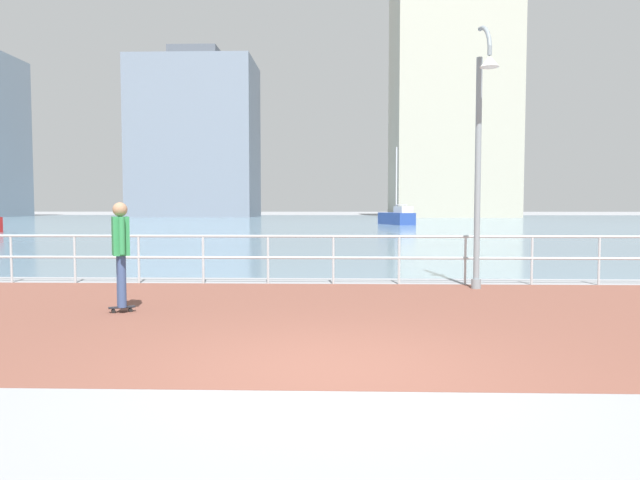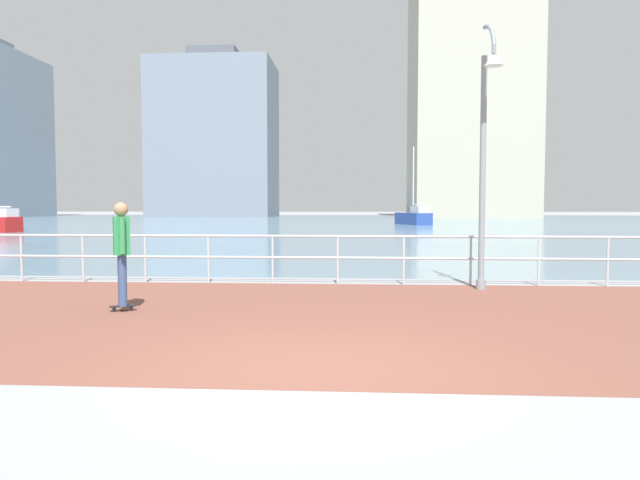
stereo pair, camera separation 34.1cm
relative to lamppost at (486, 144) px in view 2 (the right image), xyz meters
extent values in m
plane|color=gray|center=(-2.91, 34.16, -2.88)|extent=(220.00, 220.00, 0.00)
cube|color=brown|center=(-2.91, -2.87, -2.87)|extent=(28.00, 7.26, 0.01)
cube|color=slate|center=(-2.91, 45.76, -2.87)|extent=(180.00, 88.00, 0.00)
cylinder|color=#B2BCC1|center=(-9.91, 0.76, -2.36)|extent=(0.05, 0.05, 1.02)
cylinder|color=#B2BCC1|center=(-8.51, 0.76, -2.36)|extent=(0.05, 0.05, 1.02)
cylinder|color=#B2BCC1|center=(-7.11, 0.76, -2.36)|extent=(0.05, 0.05, 1.02)
cylinder|color=#B2BCC1|center=(-5.71, 0.76, -2.36)|extent=(0.05, 0.05, 1.02)
cylinder|color=#B2BCC1|center=(-4.31, 0.76, -2.36)|extent=(0.05, 0.05, 1.02)
cylinder|color=#B2BCC1|center=(-2.91, 0.76, -2.36)|extent=(0.05, 0.05, 1.02)
cylinder|color=#B2BCC1|center=(-1.51, 0.76, -2.36)|extent=(0.05, 0.05, 1.02)
cylinder|color=#B2BCC1|center=(-0.11, 0.76, -2.36)|extent=(0.05, 0.05, 1.02)
cylinder|color=#B2BCC1|center=(1.29, 0.76, -2.36)|extent=(0.05, 0.05, 1.02)
cylinder|color=#B2BCC1|center=(2.69, 0.76, -2.36)|extent=(0.05, 0.05, 1.02)
cylinder|color=#B2BCC1|center=(-2.91, 0.76, -1.85)|extent=(25.20, 0.06, 0.06)
cylinder|color=#B2BCC1|center=(-2.91, 0.76, -2.31)|extent=(25.20, 0.06, 0.06)
cylinder|color=gray|center=(-0.02, 0.16, -2.78)|extent=(0.19, 0.19, 0.20)
cylinder|color=gray|center=(-0.02, 0.16, -0.57)|extent=(0.12, 0.12, 4.61)
cylinder|color=gray|center=(-0.01, 0.09, 2.27)|extent=(0.10, 0.19, 0.11)
cylinder|color=gray|center=(0.01, -0.06, 2.22)|extent=(0.10, 0.20, 0.15)
cylinder|color=gray|center=(0.02, -0.19, 2.14)|extent=(0.10, 0.19, 0.18)
cylinder|color=gray|center=(0.03, -0.29, 2.02)|extent=(0.10, 0.17, 0.19)
cylinder|color=gray|center=(0.04, -0.36, 1.88)|extent=(0.10, 0.14, 0.19)
cylinder|color=gray|center=(0.04, -0.38, 1.72)|extent=(0.09, 0.09, 0.17)
cone|color=silver|center=(0.04, -0.38, 1.52)|extent=(0.36, 0.36, 0.22)
cylinder|color=black|center=(-6.31, -2.75, -2.85)|extent=(0.07, 0.05, 0.06)
cylinder|color=black|center=(-6.34, -2.68, -2.85)|extent=(0.07, 0.05, 0.06)
cylinder|color=black|center=(-6.08, -2.64, -2.85)|extent=(0.07, 0.05, 0.06)
cylinder|color=black|center=(-6.11, -2.57, -2.85)|extent=(0.07, 0.05, 0.06)
cube|color=black|center=(-6.21, -2.66, -2.80)|extent=(0.41, 0.27, 0.02)
cylinder|color=#384C7A|center=(-6.18, -2.74, -2.38)|extent=(0.17, 0.17, 0.81)
cylinder|color=#384C7A|center=(-6.25, -2.59, -2.38)|extent=(0.17, 0.17, 0.81)
cube|color=#2D8C4C|center=(-6.21, -2.66, -1.67)|extent=(0.36, 0.41, 0.60)
cylinder|color=#2D8C4C|center=(-6.11, -2.87, -1.66)|extent=(0.12, 0.12, 0.57)
cylinder|color=#2D8C4C|center=(-6.31, -2.46, -1.66)|extent=(0.12, 0.12, 0.57)
sphere|color=#A37A5B|center=(-6.21, -2.66, -1.26)|extent=(0.22, 0.22, 0.22)
cube|color=#284799|center=(2.32, 40.28, -2.36)|extent=(2.95, 5.06, 1.04)
cube|color=silver|center=(2.78, 38.90, -1.55)|extent=(1.55, 1.98, 0.58)
cylinder|color=silver|center=(2.32, 40.28, 1.04)|extent=(0.12, 0.12, 5.76)
cylinder|color=silver|center=(2.65, 39.27, -1.15)|extent=(0.78, 2.09, 0.09)
cube|color=silver|center=(-24.79, 23.86, -1.65)|extent=(1.81, 1.38, 0.53)
cube|color=slate|center=(-23.95, 75.42, 8.50)|extent=(17.71, 12.15, 22.76)
cube|color=#4E5560|center=(-23.95, 75.42, 20.89)|extent=(7.08, 4.86, 2.00)
cube|color=#B2AD99|center=(13.54, 75.65, 16.11)|extent=(16.54, 17.11, 37.98)
camera|label=1|loc=(-2.81, -11.72, -1.19)|focal=32.97mm
camera|label=2|loc=(-2.47, -11.70, -1.19)|focal=32.97mm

